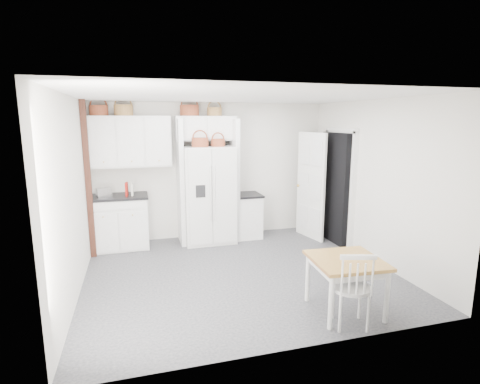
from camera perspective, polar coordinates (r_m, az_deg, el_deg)
name	(u,v)px	position (r m, az deg, el deg)	size (l,w,h in m)	color
floor	(240,273)	(5.80, -0.01, -12.20)	(4.50, 4.50, 0.00)	#26262D
ceiling	(240,96)	(5.35, -0.01, 14.37)	(4.50, 4.50, 0.00)	white
wall_back	(212,171)	(7.35, -4.26, 3.24)	(4.50, 4.50, 0.00)	silver
wall_left	(72,197)	(5.29, -24.18, -0.71)	(4.00, 4.00, 0.00)	silver
wall_right	(374,182)	(6.40, 19.76, 1.49)	(4.00, 4.00, 0.00)	silver
refrigerator	(208,194)	(7.05, -4.84, -0.37)	(0.93, 0.75, 1.81)	silver
base_cab_left	(119,223)	(7.08, -17.92, -4.49)	(1.00, 0.63, 0.92)	white
base_cab_right	(248,216)	(7.39, 1.15, -3.72)	(0.47, 0.56, 0.82)	white
dining_table	(345,285)	(4.79, 15.72, -13.50)	(0.80, 0.80, 0.67)	brown
windsor_chair	(351,288)	(4.46, 16.61, -13.86)	(0.44, 0.40, 0.89)	white
counter_left	(118,197)	(6.97, -18.15, -0.66)	(1.04, 0.67, 0.04)	black
counter_right	(248,195)	(7.29, 1.17, -0.45)	(0.50, 0.60, 0.04)	black
toaster	(104,192)	(6.88, -20.04, -0.05)	(0.24, 0.14, 0.16)	silver
cookbook_red	(127,189)	(6.86, -16.89, 0.42)	(0.03, 0.16, 0.24)	#9C110B
cookbook_cream	(132,189)	(6.86, -16.10, 0.39)	(0.03, 0.15, 0.22)	beige
basket_upper_a	(99,110)	(6.99, -20.74, 11.54)	(0.31, 0.31, 0.18)	brown
basket_upper_b	(124,110)	(6.97, -17.32, 11.81)	(0.32, 0.32, 0.19)	olive
basket_bridge_a	(189,111)	(7.04, -7.71, 12.21)	(0.35, 0.35, 0.20)	brown
basket_bridge_b	(214,112)	(7.12, -3.92, 12.11)	(0.28, 0.28, 0.16)	olive
basket_fridge_a	(200,142)	(6.80, -6.11, 7.55)	(0.30, 0.30, 0.16)	brown
basket_fridge_b	(218,143)	(6.86, -3.37, 7.52)	(0.25, 0.25, 0.14)	brown
upper_cabinet	(131,142)	(6.98, -16.31, 7.38)	(1.40, 0.34, 0.90)	white
bridge_cabinet	(205,128)	(7.09, -5.28, 9.64)	(1.12, 0.34, 0.45)	white
fridge_panel_left	(180,182)	(6.97, -9.07, 1.47)	(0.08, 0.60, 2.30)	white
fridge_panel_right	(234,180)	(7.16, -0.94, 1.86)	(0.08, 0.60, 2.30)	white
trim_post	(88,181)	(6.60, -22.13, 1.59)	(0.09, 0.09, 2.60)	black
doorway_void	(336,188)	(7.23, 14.47, 0.59)	(0.18, 0.85, 2.05)	black
door_slab	(311,186)	(7.35, 10.73, 0.91)	(0.80, 0.04, 2.05)	white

